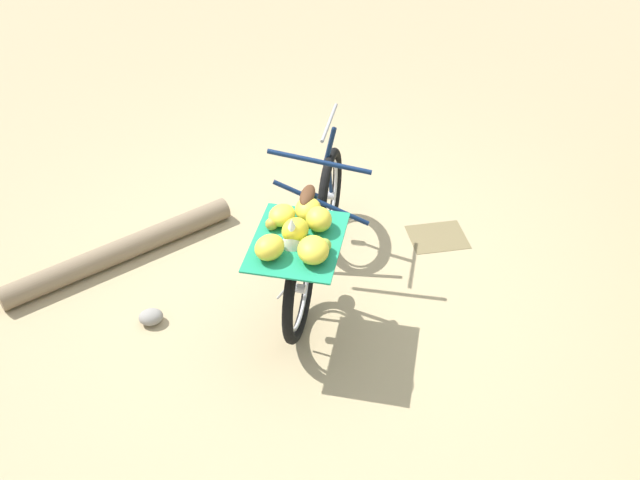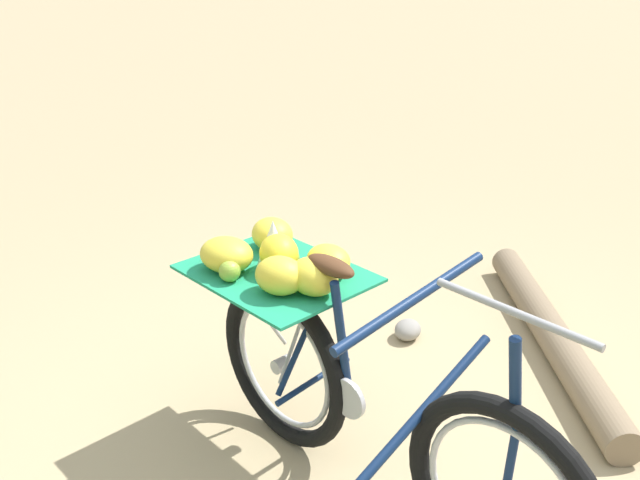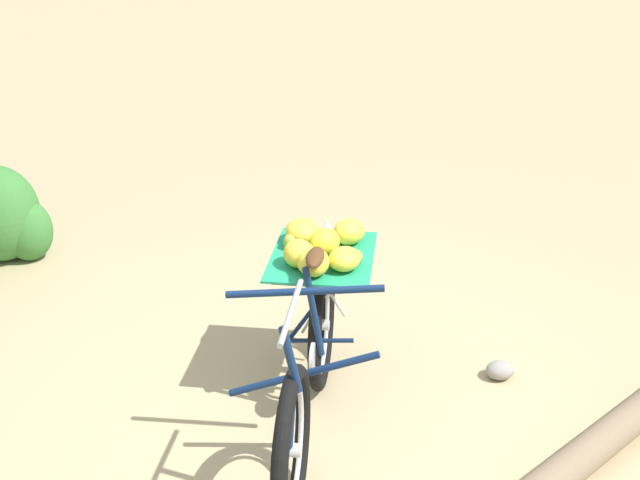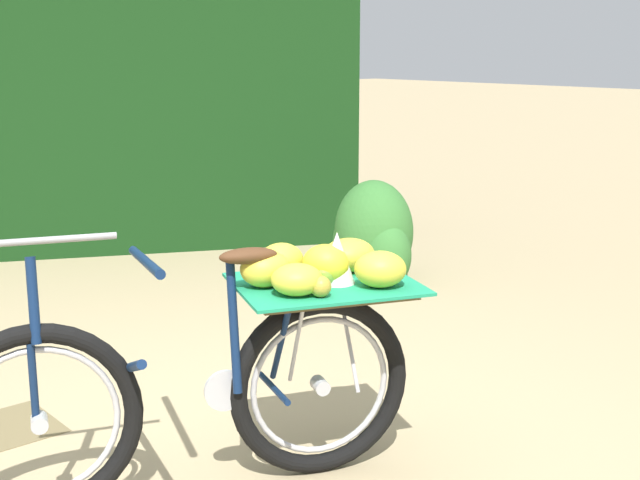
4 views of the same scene
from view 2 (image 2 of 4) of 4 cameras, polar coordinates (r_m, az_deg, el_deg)
The scene contains 3 objects.
bicycle at distance 2.61m, azimuth 2.05°, elevation -10.39°, with size 0.98×1.76×1.03m.
fallen_log at distance 3.85m, azimuth 18.45°, elevation -7.31°, with size 0.17×0.17×1.80m, color #7F6B51.
path_stone at distance 3.79m, azimuth 7.19°, elevation -7.29°, with size 0.17×0.14×0.10m, color gray.
Camera 2 is at (-1.95, -0.72, 1.97)m, focal length 39.13 mm.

